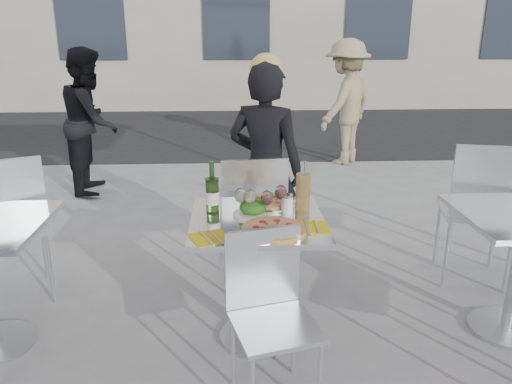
{
  "coord_description": "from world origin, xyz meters",
  "views": [
    {
      "loc": [
        -0.13,
        -2.52,
        1.73
      ],
      "look_at": [
        0.0,
        0.15,
        0.85
      ],
      "focal_mm": 35.0,
      "sensor_mm": 36.0,
      "label": 1
    }
  ],
  "objects_px": {
    "chair_near": "(269,302)",
    "pedestrian_b": "(346,103)",
    "sugar_shaker": "(287,204)",
    "wineglass_white_a": "(240,196)",
    "chair_far": "(252,211)",
    "side_chair_rfar": "(482,203)",
    "carafe": "(303,192)",
    "pizza_near": "(274,229)",
    "woman_diner": "(265,169)",
    "wine_bottle": "(212,193)",
    "napkin_left": "(210,238)",
    "wineglass_red_a": "(267,199)",
    "wineglass_red_b": "(281,193)",
    "pizza_far": "(269,202)",
    "pedestrian_a": "(91,121)",
    "napkin_right": "(311,227)",
    "side_chair_lfar": "(8,219)",
    "wineglass_white_b": "(250,197)",
    "salad_plate": "(253,209)",
    "main_table": "(257,254)"
  },
  "relations": [
    {
      "from": "pedestrian_b",
      "to": "pizza_near",
      "type": "height_order",
      "value": "pedestrian_b"
    },
    {
      "from": "pedestrian_b",
      "to": "wineglass_red_a",
      "type": "xyz_separation_m",
      "value": [
        -1.31,
        -3.97,
        0.05
      ]
    },
    {
      "from": "woman_diner",
      "to": "wineglass_white_b",
      "type": "relative_size",
      "value": 9.67
    },
    {
      "from": "side_chair_rfar",
      "to": "carafe",
      "type": "relative_size",
      "value": 3.55
    },
    {
      "from": "side_chair_rfar",
      "to": "carafe",
      "type": "distance_m",
      "value": 1.4
    },
    {
      "from": "salad_plate",
      "to": "wine_bottle",
      "type": "height_order",
      "value": "wine_bottle"
    },
    {
      "from": "pedestrian_a",
      "to": "napkin_left",
      "type": "relative_size",
      "value": 6.55
    },
    {
      "from": "side_chair_rfar",
      "to": "pizza_near",
      "type": "xyz_separation_m",
      "value": [
        -1.47,
        -0.76,
        0.15
      ]
    },
    {
      "from": "side_chair_rfar",
      "to": "napkin_left",
      "type": "xyz_separation_m",
      "value": [
        -1.79,
        -0.83,
        0.14
      ]
    },
    {
      "from": "pizza_near",
      "to": "carafe",
      "type": "height_order",
      "value": "carafe"
    },
    {
      "from": "wineglass_red_b",
      "to": "pizza_far",
      "type": "bearing_deg",
      "value": 114.46
    },
    {
      "from": "carafe",
      "to": "sugar_shaker",
      "type": "height_order",
      "value": "carafe"
    },
    {
      "from": "pedestrian_b",
      "to": "chair_far",
      "type": "bearing_deg",
      "value": 17.63
    },
    {
      "from": "pedestrian_b",
      "to": "salad_plate",
      "type": "relative_size",
      "value": 7.34
    },
    {
      "from": "wine_bottle",
      "to": "napkin_left",
      "type": "height_order",
      "value": "wine_bottle"
    },
    {
      "from": "wineglass_white_a",
      "to": "napkin_right",
      "type": "height_order",
      "value": "wineglass_white_a"
    },
    {
      "from": "wineglass_white_b",
      "to": "napkin_left",
      "type": "xyz_separation_m",
      "value": [
        -0.21,
        -0.3,
        -0.11
      ]
    },
    {
      "from": "salad_plate",
      "to": "wineglass_red_a",
      "type": "distance_m",
      "value": 0.12
    },
    {
      "from": "chair_far",
      "to": "wineglass_red_a",
      "type": "distance_m",
      "value": 0.69
    },
    {
      "from": "wineglass_red_a",
      "to": "wineglass_red_b",
      "type": "bearing_deg",
      "value": 47.66
    },
    {
      "from": "pedestrian_b",
      "to": "carafe",
      "type": "distance_m",
      "value": 4.03
    },
    {
      "from": "side_chair_lfar",
      "to": "pizza_far",
      "type": "relative_size",
      "value": 3.24
    },
    {
      "from": "carafe",
      "to": "woman_diner",
      "type": "bearing_deg",
      "value": 99.94
    },
    {
      "from": "main_table",
      "to": "carafe",
      "type": "distance_m",
      "value": 0.43
    },
    {
      "from": "pizza_near",
      "to": "pizza_far",
      "type": "height_order",
      "value": "pizza_far"
    },
    {
      "from": "main_table",
      "to": "salad_plate",
      "type": "xyz_separation_m",
      "value": [
        -0.02,
        0.05,
        0.25
      ]
    },
    {
      "from": "main_table",
      "to": "pizza_far",
      "type": "bearing_deg",
      "value": 69.91
    },
    {
      "from": "pizza_near",
      "to": "pedestrian_a",
      "type": "bearing_deg",
      "value": 119.12
    },
    {
      "from": "side_chair_lfar",
      "to": "sugar_shaker",
      "type": "distance_m",
      "value": 1.76
    },
    {
      "from": "chair_near",
      "to": "pedestrian_b",
      "type": "bearing_deg",
      "value": 58.37
    },
    {
      "from": "chair_near",
      "to": "napkin_left",
      "type": "height_order",
      "value": "chair_near"
    },
    {
      "from": "side_chair_lfar",
      "to": "pizza_near",
      "type": "relative_size",
      "value": 3.06
    },
    {
      "from": "woman_diner",
      "to": "napkin_left",
      "type": "height_order",
      "value": "woman_diner"
    },
    {
      "from": "side_chair_lfar",
      "to": "pedestrian_a",
      "type": "bearing_deg",
      "value": -112.16
    },
    {
      "from": "chair_far",
      "to": "wineglass_red_b",
      "type": "relative_size",
      "value": 6.02
    },
    {
      "from": "wineglass_red_b",
      "to": "napkin_left",
      "type": "bearing_deg",
      "value": -137.41
    },
    {
      "from": "wineglass_red_a",
      "to": "woman_diner",
      "type": "bearing_deg",
      "value": 86.69
    },
    {
      "from": "napkin_left",
      "to": "chair_near",
      "type": "bearing_deg",
      "value": -56.16
    },
    {
      "from": "wineglass_red_b",
      "to": "side_chair_lfar",
      "type": "bearing_deg",
      "value": 167.48
    },
    {
      "from": "chair_far",
      "to": "salad_plate",
      "type": "relative_size",
      "value": 4.31
    },
    {
      "from": "chair_far",
      "to": "wineglass_white_a",
      "type": "distance_m",
      "value": 0.65
    },
    {
      "from": "side_chair_lfar",
      "to": "carafe",
      "type": "bearing_deg",
      "value": 143.41
    },
    {
      "from": "pizza_far",
      "to": "napkin_right",
      "type": "relative_size",
      "value": 1.55
    },
    {
      "from": "wineglass_white_b",
      "to": "side_chair_lfar",
      "type": "bearing_deg",
      "value": 164.11
    },
    {
      "from": "woman_diner",
      "to": "pedestrian_a",
      "type": "bearing_deg",
      "value": -24.35
    },
    {
      "from": "salad_plate",
      "to": "wineglass_white_a",
      "type": "xyz_separation_m",
      "value": [
        -0.07,
        -0.0,
        0.07
      ]
    },
    {
      "from": "pizza_near",
      "to": "napkin_left",
      "type": "height_order",
      "value": "pizza_near"
    },
    {
      "from": "napkin_right",
      "to": "side_chair_lfar",
      "type": "bearing_deg",
      "value": 162.45
    },
    {
      "from": "sugar_shaker",
      "to": "wineglass_white_a",
      "type": "xyz_separation_m",
      "value": [
        -0.26,
        -0.03,
        0.06
      ]
    },
    {
      "from": "chair_near",
      "to": "pizza_near",
      "type": "xyz_separation_m",
      "value": [
        0.04,
        0.26,
        0.27
      ]
    }
  ]
}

